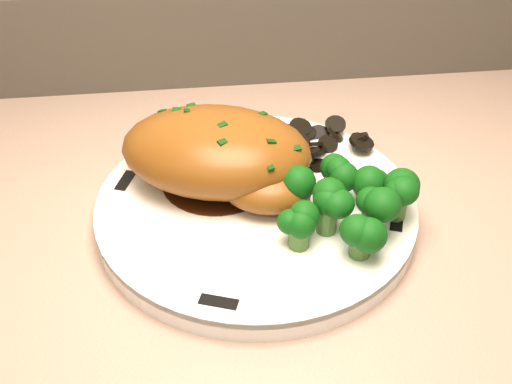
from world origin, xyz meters
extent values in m
cube|color=#4C443A|center=(0.32, 1.99, 0.95)|extent=(2.06, 0.02, 0.12)
cylinder|color=white|center=(0.56, 1.73, 0.90)|extent=(0.33, 0.33, 0.02)
cube|color=black|center=(0.61, 1.85, 0.91)|extent=(0.03, 0.02, 0.00)
cube|color=black|center=(0.44, 1.77, 0.91)|extent=(0.02, 0.03, 0.00)
cube|color=black|center=(0.52, 1.61, 0.91)|extent=(0.03, 0.02, 0.00)
cube|color=black|center=(0.68, 1.68, 0.91)|extent=(0.02, 0.03, 0.00)
cylinder|color=black|center=(0.53, 1.76, 0.91)|extent=(0.11, 0.11, 0.00)
ellipsoid|color=#8F4F18|center=(0.53, 1.76, 0.94)|extent=(0.20, 0.16, 0.07)
ellipsoid|color=#8F4F18|center=(0.57, 1.72, 0.93)|extent=(0.10, 0.08, 0.04)
cube|color=#0F380B|center=(0.48, 1.78, 0.97)|extent=(0.01, 0.01, 0.00)
cube|color=#0F380B|center=(0.50, 1.77, 0.98)|extent=(0.01, 0.01, 0.00)
cube|color=#0F380B|center=(0.52, 1.77, 0.98)|extent=(0.01, 0.01, 0.00)
cube|color=#0F380B|center=(0.54, 1.76, 0.98)|extent=(0.01, 0.01, 0.00)
cube|color=#0F380B|center=(0.56, 1.76, 0.98)|extent=(0.01, 0.01, 0.00)
cube|color=#0F380B|center=(0.58, 1.75, 0.97)|extent=(0.01, 0.01, 0.00)
cylinder|color=black|center=(0.67, 1.79, 0.91)|extent=(0.02, 0.02, 0.01)
cylinder|color=black|center=(0.67, 1.80, 0.91)|extent=(0.02, 0.02, 0.01)
cylinder|color=black|center=(0.67, 1.81, 0.92)|extent=(0.02, 0.02, 0.01)
cylinder|color=black|center=(0.66, 1.81, 0.91)|extent=(0.02, 0.02, 0.01)
cylinder|color=black|center=(0.65, 1.82, 0.91)|extent=(0.02, 0.02, 0.01)
cylinder|color=black|center=(0.64, 1.82, 0.92)|extent=(0.02, 0.02, 0.02)
cylinder|color=black|center=(0.63, 1.82, 0.91)|extent=(0.02, 0.02, 0.01)
cylinder|color=black|center=(0.62, 1.81, 0.91)|extent=(0.03, 0.03, 0.00)
cylinder|color=black|center=(0.61, 1.81, 0.92)|extent=(0.03, 0.03, 0.01)
cylinder|color=black|center=(0.60, 1.80, 0.91)|extent=(0.02, 0.03, 0.02)
cylinder|color=black|center=(0.60, 1.79, 0.91)|extent=(0.02, 0.02, 0.01)
cylinder|color=black|center=(0.60, 1.79, 0.92)|extent=(0.03, 0.03, 0.01)
cylinder|color=black|center=(0.61, 1.78, 0.91)|extent=(0.03, 0.03, 0.01)
cylinder|color=black|center=(0.62, 1.77, 0.91)|extent=(0.03, 0.03, 0.01)
cylinder|color=black|center=(0.63, 1.77, 0.92)|extent=(0.03, 0.03, 0.02)
cylinder|color=black|center=(0.64, 1.77, 0.91)|extent=(0.02, 0.03, 0.02)
cylinder|color=black|center=(0.65, 1.77, 0.91)|extent=(0.03, 0.03, 0.01)
cylinder|color=black|center=(0.66, 1.77, 0.92)|extent=(0.04, 0.04, 0.01)
cylinder|color=black|center=(0.67, 1.78, 0.91)|extent=(0.04, 0.04, 0.02)
cylinder|color=black|center=(0.67, 1.79, 0.91)|extent=(0.03, 0.03, 0.01)
cylinder|color=#467230|center=(0.60, 1.72, 0.92)|extent=(0.02, 0.02, 0.02)
sphere|color=#08370B|center=(0.60, 1.72, 0.94)|extent=(0.03, 0.03, 0.03)
cylinder|color=#467230|center=(0.63, 1.73, 0.92)|extent=(0.02, 0.02, 0.02)
sphere|color=#08370B|center=(0.63, 1.73, 0.94)|extent=(0.03, 0.03, 0.03)
cylinder|color=#467230|center=(0.67, 1.71, 0.92)|extent=(0.02, 0.02, 0.02)
sphere|color=#08370B|center=(0.67, 1.71, 0.94)|extent=(0.03, 0.03, 0.03)
cylinder|color=#467230|center=(0.62, 1.68, 0.92)|extent=(0.02, 0.02, 0.02)
sphere|color=#08370B|center=(0.62, 1.68, 0.94)|extent=(0.03, 0.03, 0.03)
cylinder|color=#467230|center=(0.66, 1.67, 0.92)|extent=(0.02, 0.02, 0.02)
sphere|color=#08370B|center=(0.66, 1.67, 0.94)|extent=(0.03, 0.03, 0.03)
cylinder|color=#467230|center=(0.68, 1.69, 0.92)|extent=(0.02, 0.02, 0.02)
sphere|color=#08370B|center=(0.68, 1.69, 0.94)|extent=(0.03, 0.03, 0.03)
cylinder|color=#467230|center=(0.59, 1.66, 0.92)|extent=(0.02, 0.02, 0.02)
sphere|color=#08370B|center=(0.59, 1.66, 0.94)|extent=(0.03, 0.03, 0.03)
cylinder|color=#467230|center=(0.64, 1.65, 0.92)|extent=(0.02, 0.02, 0.02)
sphere|color=#08370B|center=(0.64, 1.65, 0.94)|extent=(0.03, 0.03, 0.03)
camera|label=1|loc=(0.51, 1.28, 1.28)|focal=45.00mm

